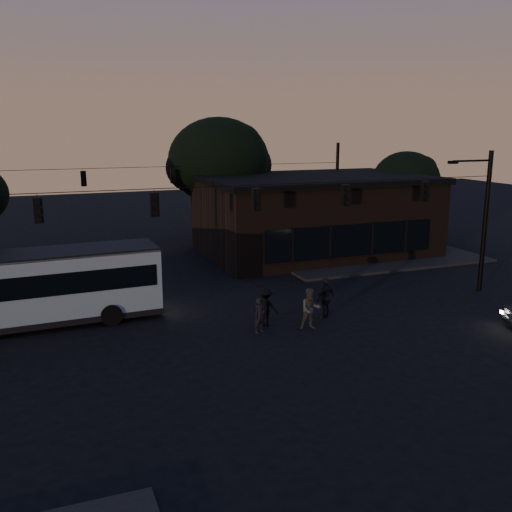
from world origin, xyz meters
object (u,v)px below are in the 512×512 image
object	(u,v)px
pedestrian_a	(260,316)
pedestrian_c	(326,298)
building	(314,214)
bus	(23,286)
pedestrian_d	(266,307)
pedestrian_b	(310,309)

from	to	relation	value
pedestrian_a	pedestrian_c	distance (m)	3.64
building	pedestrian_c	world-z (taller)	building
building	bus	xyz separation A→B (m)	(-18.90, -9.24, -0.83)
building	pedestrian_a	distance (m)	16.73
building	pedestrian_d	bearing A→B (deg)	-124.54
building	pedestrian_c	distance (m)	14.33
pedestrian_b	bus	bearing A→B (deg)	169.85
building	bus	distance (m)	21.05
bus	pedestrian_d	xyz separation A→B (m)	(10.00, -3.68, -1.00)
pedestrian_d	bus	bearing A→B (deg)	21.13
bus	pedestrian_c	xyz separation A→B (m)	(12.98, -3.70, -0.91)
pedestrian_d	building	bearing A→B (deg)	-83.20
building	pedestrian_a	world-z (taller)	building
bus	pedestrian_c	bearing A→B (deg)	-18.38
pedestrian_a	pedestrian_b	size ratio (longest dim) A/B	0.83
building	pedestrian_d	world-z (taller)	building
building	pedestrian_c	xyz separation A→B (m)	(-5.92, -12.93, -1.74)
building	pedestrian_b	distance (m)	15.88
pedestrian_b	pedestrian_c	size ratio (longest dim) A/B	0.95
pedestrian_b	pedestrian_d	bearing A→B (deg)	158.53
building	pedestrian_d	distance (m)	15.79
pedestrian_a	bus	bearing A→B (deg)	135.71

